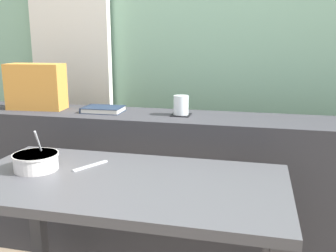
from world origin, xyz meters
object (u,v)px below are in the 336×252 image
object	(u,v)px
juice_glass	(182,106)
breakfast_table	(125,205)
fork_utensil	(91,166)
closed_book	(103,109)
throw_pillow	(36,87)
coaster_square	(182,115)
soup_bowl	(36,161)

from	to	relation	value
juice_glass	breakfast_table	bearing A→B (deg)	-97.49
juice_glass	fork_utensil	bearing A→B (deg)	-116.02
closed_book	throw_pillow	xyz separation A→B (m)	(-0.41, -0.00, 0.12)
juice_glass	closed_book	world-z (taller)	juice_glass
breakfast_table	closed_book	bearing A→B (deg)	118.61
coaster_square	fork_utensil	xyz separation A→B (m)	(-0.27, -0.56, -0.12)
breakfast_table	throw_pillow	world-z (taller)	throw_pillow
breakfast_table	soup_bowl	size ratio (longest dim) A/B	6.71
juice_glass	coaster_square	bearing A→B (deg)	0.00
coaster_square	throw_pillow	distance (m)	0.86
coaster_square	juice_glass	xyz separation A→B (m)	(0.00, 0.00, 0.05)
closed_book	fork_utensil	distance (m)	0.59
breakfast_table	coaster_square	xyz separation A→B (m)	(0.09, 0.66, 0.23)
coaster_square	juice_glass	bearing A→B (deg)	0.00
coaster_square	soup_bowl	xyz separation A→B (m)	(-0.47, -0.65, -0.09)
breakfast_table	fork_utensil	xyz separation A→B (m)	(-0.18, 0.11, 0.11)
juice_glass	closed_book	xyz separation A→B (m)	(-0.45, -0.01, -0.04)
juice_glass	throw_pillow	world-z (taller)	throw_pillow
throw_pillow	fork_utensil	distance (m)	0.83
closed_book	soup_bowl	xyz separation A→B (m)	(-0.02, -0.64, -0.10)
breakfast_table	closed_book	size ratio (longest dim) A/B	5.51
coaster_square	juice_glass	size ratio (longest dim) A/B	0.98
closed_book	soup_bowl	world-z (taller)	soup_bowl
juice_glass	fork_utensil	xyz separation A→B (m)	(-0.27, -0.56, -0.17)
soup_bowl	juice_glass	bearing A→B (deg)	54.10
coaster_square	closed_book	bearing A→B (deg)	-179.18
throw_pillow	fork_utensil	xyz separation A→B (m)	(0.58, -0.55, -0.25)
coaster_square	soup_bowl	distance (m)	0.80
coaster_square	juice_glass	distance (m)	0.05
breakfast_table	juice_glass	size ratio (longest dim) A/B	12.04
coaster_square	fork_utensil	size ratio (longest dim) A/B	0.59
throw_pillow	breakfast_table	bearing A→B (deg)	-40.57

